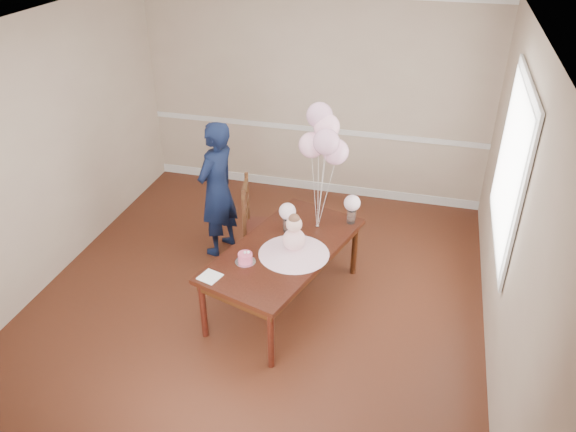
{
  "coord_description": "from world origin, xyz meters",
  "views": [
    {
      "loc": [
        1.47,
        -4.34,
        3.69
      ],
      "look_at": [
        0.33,
        -0.03,
        1.05
      ],
      "focal_mm": 35.0,
      "sensor_mm": 36.0,
      "label": 1
    }
  ],
  "objects_px": {
    "woman": "(217,189)",
    "birthday_cake": "(245,258)",
    "dining_table_top": "(285,249)",
    "dining_chair_seat": "(266,230)"
  },
  "relations": [
    {
      "from": "dining_table_top",
      "to": "woman",
      "type": "relative_size",
      "value": 1.13
    },
    {
      "from": "dining_chair_seat",
      "to": "woman",
      "type": "distance_m",
      "value": 0.71
    },
    {
      "from": "dining_table_top",
      "to": "birthday_cake",
      "type": "relative_size",
      "value": 13.33
    },
    {
      "from": "dining_chair_seat",
      "to": "woman",
      "type": "xyz_separation_m",
      "value": [
        -0.61,
        0.18,
        0.32
      ]
    },
    {
      "from": "dining_table_top",
      "to": "birthday_cake",
      "type": "height_order",
      "value": "birthday_cake"
    },
    {
      "from": "woman",
      "to": "birthday_cake",
      "type": "bearing_deg",
      "value": 48.08
    },
    {
      "from": "birthday_cake",
      "to": "dining_chair_seat",
      "type": "distance_m",
      "value": 0.94
    },
    {
      "from": "dining_chair_seat",
      "to": "woman",
      "type": "height_order",
      "value": "woman"
    },
    {
      "from": "dining_table_top",
      "to": "dining_chair_seat",
      "type": "bearing_deg",
      "value": 139.73
    },
    {
      "from": "dining_table_top",
      "to": "dining_chair_seat",
      "type": "xyz_separation_m",
      "value": [
        -0.37,
        0.57,
        -0.18
      ]
    }
  ]
}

